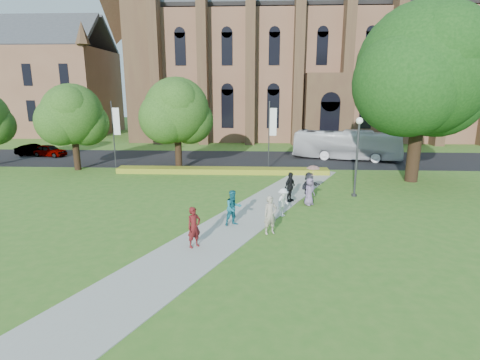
{
  "coord_description": "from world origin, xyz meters",
  "views": [
    {
      "loc": [
        0.96,
        -17.97,
        6.94
      ],
      "look_at": [
        -0.06,
        4.12,
        1.6
      ],
      "focal_mm": 28.0,
      "sensor_mm": 36.0,
      "label": 1
    }
  ],
  "objects_px": {
    "large_tree": "(423,70)",
    "car_1": "(34,150)",
    "tour_coach": "(347,145)",
    "pedestrian_0": "(194,227)",
    "car_0": "(49,150)",
    "streetlamp": "(358,147)"
  },
  "relations": [
    {
      "from": "large_tree",
      "to": "car_1",
      "type": "height_order",
      "value": "large_tree"
    },
    {
      "from": "tour_coach",
      "to": "pedestrian_0",
      "type": "relative_size",
      "value": 5.7
    },
    {
      "from": "car_0",
      "to": "pedestrian_0",
      "type": "bearing_deg",
      "value": -126.04
    },
    {
      "from": "streetlamp",
      "to": "car_1",
      "type": "distance_m",
      "value": 33.87
    },
    {
      "from": "streetlamp",
      "to": "pedestrian_0",
      "type": "relative_size",
      "value": 2.8
    },
    {
      "from": "tour_coach",
      "to": "car_0",
      "type": "distance_m",
      "value": 31.24
    },
    {
      "from": "car_1",
      "to": "pedestrian_0",
      "type": "bearing_deg",
      "value": -132.4
    },
    {
      "from": "car_0",
      "to": "tour_coach",
      "type": "bearing_deg",
      "value": -76.88
    },
    {
      "from": "streetlamp",
      "to": "car_0",
      "type": "relative_size",
      "value": 1.4
    },
    {
      "from": "tour_coach",
      "to": "car_1",
      "type": "distance_m",
      "value": 33.13
    },
    {
      "from": "tour_coach",
      "to": "car_0",
      "type": "bearing_deg",
      "value": 104.32
    },
    {
      "from": "tour_coach",
      "to": "car_1",
      "type": "height_order",
      "value": "tour_coach"
    },
    {
      "from": "car_0",
      "to": "car_1",
      "type": "distance_m",
      "value": 1.92
    },
    {
      "from": "large_tree",
      "to": "car_0",
      "type": "relative_size",
      "value": 3.54
    },
    {
      "from": "car_1",
      "to": "tour_coach",
      "type": "bearing_deg",
      "value": -86.02
    },
    {
      "from": "streetlamp",
      "to": "tour_coach",
      "type": "bearing_deg",
      "value": 79.47
    },
    {
      "from": "large_tree",
      "to": "car_1",
      "type": "xyz_separation_m",
      "value": [
        -36.07,
        9.83,
        -7.73
      ]
    },
    {
      "from": "streetlamp",
      "to": "pedestrian_0",
      "type": "height_order",
      "value": "streetlamp"
    },
    {
      "from": "streetlamp",
      "to": "tour_coach",
      "type": "height_order",
      "value": "streetlamp"
    },
    {
      "from": "large_tree",
      "to": "car_0",
      "type": "bearing_deg",
      "value": 164.46
    },
    {
      "from": "tour_coach",
      "to": "car_1",
      "type": "bearing_deg",
      "value": 103.79
    },
    {
      "from": "streetlamp",
      "to": "large_tree",
      "type": "relative_size",
      "value": 0.4
    }
  ]
}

